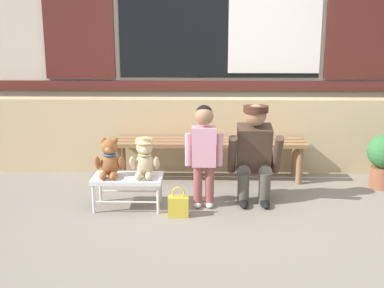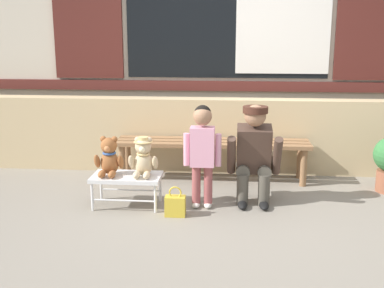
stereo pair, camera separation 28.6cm
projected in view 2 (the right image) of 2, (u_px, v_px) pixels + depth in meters
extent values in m
plane|color=gray|center=(221.00, 216.00, 4.30)|extent=(60.00, 60.00, 0.00)
cube|color=tan|center=(225.00, 135.00, 5.58)|extent=(7.29, 0.25, 0.85)
cube|color=beige|center=(227.00, 28.00, 5.81)|extent=(7.44, 0.20, 3.28)
cube|color=#56231E|center=(226.00, 86.00, 5.85)|extent=(6.85, 0.04, 0.12)
cube|color=black|center=(227.00, 18.00, 5.68)|extent=(2.40, 0.03, 1.40)
cube|color=silver|center=(284.00, 18.00, 5.61)|extent=(1.10, 0.02, 1.29)
cube|color=#4C1E19|center=(88.00, 18.00, 5.81)|extent=(0.84, 0.05, 1.43)
cube|color=#4C1E19|center=(374.00, 18.00, 5.53)|extent=(0.84, 0.05, 1.43)
cube|color=#8E6642|center=(212.00, 146.00, 5.10)|extent=(2.10, 0.11, 0.04)
cube|color=#8E6642|center=(212.00, 143.00, 5.24)|extent=(2.10, 0.11, 0.04)
cube|color=#8E6642|center=(213.00, 140.00, 5.38)|extent=(2.10, 0.11, 0.04)
cylinder|color=#8E6642|center=(122.00, 164.00, 5.24)|extent=(0.07, 0.07, 0.40)
cylinder|color=#8E6642|center=(128.00, 157.00, 5.51)|extent=(0.07, 0.07, 0.40)
cylinder|color=#8E6642|center=(304.00, 168.00, 5.08)|extent=(0.07, 0.07, 0.40)
cylinder|color=#8E6642|center=(300.00, 161.00, 5.35)|extent=(0.07, 0.07, 0.40)
cube|color=silver|center=(127.00, 177.00, 4.48)|extent=(0.64, 0.36, 0.04)
cylinder|color=silver|center=(92.00, 197.00, 4.39)|extent=(0.02, 0.02, 0.26)
cylinder|color=silver|center=(101.00, 186.00, 4.68)|extent=(0.02, 0.02, 0.26)
cylinder|color=silver|center=(155.00, 199.00, 4.34)|extent=(0.02, 0.02, 0.26)
cylinder|color=silver|center=(160.00, 188.00, 4.63)|extent=(0.02, 0.02, 0.26)
cylinder|color=silver|center=(124.00, 201.00, 4.37)|extent=(0.58, 0.02, 0.02)
cylinder|color=silver|center=(131.00, 190.00, 4.66)|extent=(0.58, 0.02, 0.02)
ellipsoid|color=#93562D|center=(110.00, 163.00, 4.48)|extent=(0.17, 0.14, 0.22)
sphere|color=#93562D|center=(109.00, 146.00, 4.43)|extent=(0.15, 0.15, 0.15)
sphere|color=#C87B48|center=(107.00, 148.00, 4.38)|extent=(0.06, 0.06, 0.06)
sphere|color=#93562D|center=(103.00, 139.00, 4.43)|extent=(0.06, 0.06, 0.06)
ellipsoid|color=#93562D|center=(97.00, 161.00, 4.46)|extent=(0.06, 0.11, 0.16)
ellipsoid|color=#93562D|center=(102.00, 174.00, 4.39)|extent=(0.06, 0.15, 0.06)
sphere|color=#93562D|center=(114.00, 139.00, 4.42)|extent=(0.06, 0.06, 0.06)
ellipsoid|color=#93562D|center=(121.00, 162.00, 4.44)|extent=(0.06, 0.11, 0.16)
ellipsoid|color=#93562D|center=(112.00, 174.00, 4.38)|extent=(0.06, 0.15, 0.06)
torus|color=#335699|center=(109.00, 153.00, 4.45)|extent=(0.13, 0.13, 0.02)
ellipsoid|color=#CCB289|center=(144.00, 164.00, 4.45)|extent=(0.17, 0.14, 0.22)
sphere|color=#CCB289|center=(143.00, 146.00, 4.41)|extent=(0.15, 0.15, 0.15)
sphere|color=#FFEEBB|center=(142.00, 149.00, 4.36)|extent=(0.06, 0.06, 0.06)
sphere|color=#CCB289|center=(138.00, 140.00, 4.41)|extent=(0.06, 0.06, 0.06)
ellipsoid|color=#CCB289|center=(131.00, 162.00, 4.43)|extent=(0.06, 0.11, 0.16)
ellipsoid|color=#CCB289|center=(137.00, 175.00, 4.36)|extent=(0.06, 0.15, 0.06)
sphere|color=#CCB289|center=(149.00, 140.00, 4.40)|extent=(0.06, 0.06, 0.06)
ellipsoid|color=#CCB289|center=(155.00, 163.00, 4.41)|extent=(0.06, 0.11, 0.16)
ellipsoid|color=#CCB289|center=(147.00, 175.00, 4.36)|extent=(0.06, 0.15, 0.06)
torus|color=#D6B775|center=(143.00, 154.00, 4.43)|extent=(0.13, 0.13, 0.02)
cylinder|color=#D6B775|center=(143.00, 142.00, 4.40)|extent=(0.17, 0.17, 0.01)
cylinder|color=#D6B775|center=(143.00, 139.00, 4.40)|extent=(0.10, 0.10, 0.04)
cylinder|color=#994C4C|center=(196.00, 184.00, 4.47)|extent=(0.08, 0.08, 0.36)
ellipsoid|color=silver|center=(196.00, 205.00, 4.49)|extent=(0.07, 0.12, 0.05)
cylinder|color=#994C4C|center=(208.00, 185.00, 4.46)|extent=(0.08, 0.08, 0.36)
ellipsoid|color=silver|center=(208.00, 205.00, 4.48)|extent=(0.07, 0.12, 0.05)
cube|color=pink|center=(202.00, 147.00, 4.38)|extent=(0.22, 0.15, 0.36)
cylinder|color=pink|center=(186.00, 149.00, 4.40)|extent=(0.06, 0.06, 0.30)
cylinder|color=pink|center=(218.00, 150.00, 4.37)|extent=(0.06, 0.06, 0.30)
sphere|color=#9E7051|center=(203.00, 116.00, 4.32)|extent=(0.17, 0.17, 0.17)
sphere|color=black|center=(203.00, 114.00, 4.32)|extent=(0.16, 0.16, 0.16)
cylinder|color=#4C473D|center=(242.00, 190.00, 4.53)|extent=(0.11, 0.11, 0.30)
cylinder|color=#4C473D|center=(243.00, 168.00, 4.63)|extent=(0.13, 0.32, 0.13)
ellipsoid|color=black|center=(242.00, 205.00, 4.48)|extent=(0.09, 0.20, 0.06)
cylinder|color=#4C473D|center=(264.00, 190.00, 4.51)|extent=(0.11, 0.11, 0.30)
cylinder|color=#4C473D|center=(264.00, 169.00, 4.61)|extent=(0.13, 0.32, 0.13)
ellipsoid|color=black|center=(264.00, 205.00, 4.46)|extent=(0.09, 0.20, 0.06)
cube|color=#473328|center=(254.00, 149.00, 4.54)|extent=(0.32, 0.30, 0.47)
cylinder|color=#473328|center=(231.00, 155.00, 4.47)|extent=(0.08, 0.28, 0.40)
cylinder|color=#473328|center=(277.00, 156.00, 4.44)|extent=(0.08, 0.28, 0.40)
sphere|color=#9E7051|center=(255.00, 116.00, 4.40)|extent=(0.20, 0.20, 0.20)
cylinder|color=#422319|center=(255.00, 110.00, 4.39)|extent=(0.23, 0.23, 0.06)
cube|color=brown|center=(273.00, 161.00, 4.65)|extent=(0.10, 0.22, 0.16)
cube|color=gold|center=(175.00, 206.00, 4.28)|extent=(0.18, 0.11, 0.18)
torus|color=gold|center=(175.00, 193.00, 4.25)|extent=(0.11, 0.01, 0.11)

